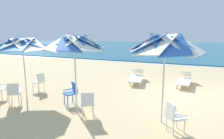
{
  "coord_description": "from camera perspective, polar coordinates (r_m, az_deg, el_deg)",
  "views": [
    {
      "loc": [
        0.31,
        -8.75,
        2.81
      ],
      "look_at": [
        -3.25,
        0.04,
        1.0
      ],
      "focal_mm": 31.97,
      "sensor_mm": 36.0,
      "label": 1
    }
  ],
  "objects": [
    {
      "name": "sun_lounger_1",
      "position": [
        11.26,
        19.93,
        -2.84
      ],
      "size": [
        0.7,
        2.17,
        0.62
      ],
      "color": "white",
      "rests_on": "ground"
    },
    {
      "name": "plastic_chair_0",
      "position": [
        5.99,
        17.25,
        -12.45
      ],
      "size": [
        0.63,
        0.63,
        0.87
      ],
      "color": "white",
      "rests_on": "ground"
    },
    {
      "name": "sun_lounger_2",
      "position": [
        11.3,
        7.03,
        -2.21
      ],
      "size": [
        0.99,
        2.22,
        0.62
      ],
      "color": "white",
      "rests_on": "ground"
    },
    {
      "name": "ground_plane",
      "position": [
        9.19,
        19.2,
        -7.62
      ],
      "size": [
        80.0,
        80.0,
        0.0
      ],
      "primitive_type": "plane",
      "color": "#D3B784"
    },
    {
      "name": "sea",
      "position": [
        35.91,
        21.62,
        5.64
      ],
      "size": [
        80.0,
        36.0,
        0.1
      ],
      "primitive_type": "cube",
      "color": "#19607F",
      "rests_on": "ground"
    },
    {
      "name": "plastic_chair_4",
      "position": [
        10.13,
        -20.11,
        -3.07
      ],
      "size": [
        0.51,
        0.49,
        0.87
      ],
      "color": "white",
      "rests_on": "ground"
    },
    {
      "name": "plastic_chair_5",
      "position": [
        8.66,
        -26.21,
        -5.83
      ],
      "size": [
        0.62,
        0.63,
        0.87
      ],
      "color": "white",
      "rests_on": "ground"
    },
    {
      "name": "beach_umbrella_0",
      "position": [
        6.07,
        14.96,
        6.84
      ],
      "size": [
        2.24,
        2.24,
        2.83
      ],
      "color": "silver",
      "rests_on": "ground"
    },
    {
      "name": "beach_umbrella_1",
      "position": [
        6.78,
        -10.69,
        7.24
      ],
      "size": [
        2.03,
        2.03,
        2.77
      ],
      "color": "silver",
      "rests_on": "ground"
    },
    {
      "name": "beach_umbrella_2",
      "position": [
        9.1,
        -24.23,
        6.59
      ],
      "size": [
        2.61,
        2.61,
        2.63
      ],
      "color": "silver",
      "rests_on": "ground"
    },
    {
      "name": "plastic_chair_2",
      "position": [
        8.0,
        -11.48,
        -6.22
      ],
      "size": [
        0.62,
        0.63,
        0.87
      ],
      "color": "blue",
      "rests_on": "ground"
    },
    {
      "name": "surf_foam",
      "position": [
        17.73,
        20.78,
        0.99
      ],
      "size": [
        80.0,
        0.7,
        0.01
      ],
      "primitive_type": "cube",
      "color": "white",
      "rests_on": "ground"
    },
    {
      "name": "plastic_chair_1",
      "position": [
        6.75,
        -7.05,
        -9.33
      ],
      "size": [
        0.61,
        0.62,
        0.87
      ],
      "color": "white",
      "rests_on": "ground"
    }
  ]
}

